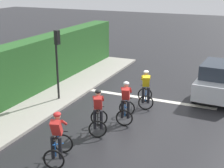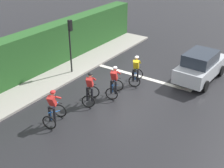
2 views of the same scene
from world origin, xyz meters
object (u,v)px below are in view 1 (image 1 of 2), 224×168
(cyclist_second, at_px, (98,112))
(cyclist_fourth, at_px, (146,89))
(cyclist_mid, at_px, (126,103))
(car_silver, at_px, (219,80))
(cyclist_lead, at_px, (58,139))
(traffic_light_near_crossing, at_px, (57,55))

(cyclist_second, bearing_deg, cyclist_fourth, -104.14)
(cyclist_fourth, bearing_deg, cyclist_second, 75.86)
(cyclist_mid, bearing_deg, car_silver, -124.79)
(cyclist_mid, distance_m, cyclist_fourth, 1.90)
(cyclist_mid, height_order, car_silver, car_silver)
(cyclist_lead, distance_m, cyclist_second, 2.39)
(cyclist_lead, bearing_deg, car_silver, -115.70)
(cyclist_second, relative_size, cyclist_fourth, 1.00)
(car_silver, bearing_deg, cyclist_lead, 64.30)
(cyclist_second, relative_size, cyclist_mid, 1.00)
(cyclist_mid, distance_m, car_silver, 5.41)
(cyclist_lead, relative_size, cyclist_fourth, 1.00)
(car_silver, height_order, traffic_light_near_crossing, traffic_light_near_crossing)
(cyclist_second, distance_m, car_silver, 6.83)
(cyclist_lead, bearing_deg, cyclist_fourth, -100.63)
(cyclist_mid, xyz_separation_m, traffic_light_near_crossing, (3.72, -0.88, 1.43))
(traffic_light_near_crossing, bearing_deg, cyclist_fourth, -165.70)
(cyclist_lead, height_order, cyclist_fourth, same)
(cyclist_lead, height_order, traffic_light_near_crossing, traffic_light_near_crossing)
(cyclist_fourth, relative_size, car_silver, 0.40)
(cyclist_lead, distance_m, cyclist_fourth, 5.67)
(cyclist_mid, xyz_separation_m, car_silver, (-3.09, -4.44, 0.08))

